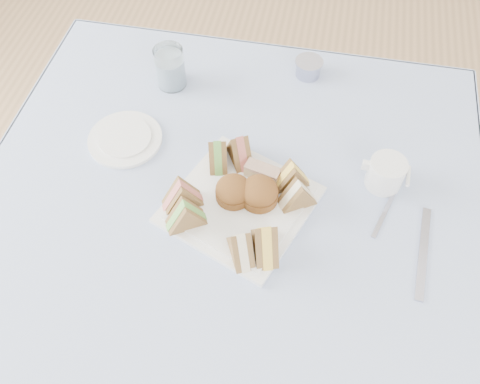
% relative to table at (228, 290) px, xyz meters
% --- Properties ---
extents(floor, '(4.00, 4.00, 0.00)m').
position_rel_table_xyz_m(floor, '(0.00, 0.00, -0.37)').
color(floor, '#9E7751').
rests_on(floor, ground).
extents(table, '(0.90, 0.90, 0.74)m').
position_rel_table_xyz_m(table, '(0.00, 0.00, 0.00)').
color(table, brown).
rests_on(table, floor).
extents(tablecloth, '(1.02, 1.02, 0.01)m').
position_rel_table_xyz_m(tablecloth, '(0.00, 0.00, 0.37)').
color(tablecloth, '#B2C8F6').
rests_on(tablecloth, table).
extents(serving_plate, '(0.33, 0.33, 0.01)m').
position_rel_table_xyz_m(serving_plate, '(0.03, 0.01, 0.38)').
color(serving_plate, white).
rests_on(serving_plate, tablecloth).
extents(sandwich_fl_a, '(0.09, 0.07, 0.07)m').
position_rel_table_xyz_m(sandwich_fl_a, '(-0.08, -0.01, 0.42)').
color(sandwich_fl_a, '#9D6D39').
rests_on(sandwich_fl_a, serving_plate).
extents(sandwich_fl_b, '(0.09, 0.07, 0.07)m').
position_rel_table_xyz_m(sandwich_fl_b, '(-0.06, -0.05, 0.42)').
color(sandwich_fl_b, '#9D6D39').
rests_on(sandwich_fl_b, serving_plate).
extents(sandwich_fr_a, '(0.07, 0.09, 0.08)m').
position_rel_table_xyz_m(sandwich_fr_a, '(0.09, -0.08, 0.43)').
color(sandwich_fr_a, '#9D6D39').
rests_on(sandwich_fr_a, serving_plate).
extents(sandwich_fr_b, '(0.07, 0.09, 0.07)m').
position_rel_table_xyz_m(sandwich_fr_b, '(0.05, -0.09, 0.42)').
color(sandwich_fr_b, '#9D6D39').
rests_on(sandwich_fr_b, serving_plate).
extents(sandwich_bl_a, '(0.05, 0.08, 0.07)m').
position_rel_table_xyz_m(sandwich_bl_a, '(-0.03, 0.10, 0.42)').
color(sandwich_bl_a, '#9D6D39').
rests_on(sandwich_bl_a, serving_plate).
extents(sandwich_bl_b, '(0.07, 0.09, 0.07)m').
position_rel_table_xyz_m(sandwich_bl_b, '(0.01, 0.12, 0.42)').
color(sandwich_bl_b, '#9D6D39').
rests_on(sandwich_bl_b, serving_plate).
extents(sandwich_br_a, '(0.08, 0.07, 0.07)m').
position_rel_table_xyz_m(sandwich_br_a, '(0.14, 0.04, 0.42)').
color(sandwich_br_a, '#9D6D39').
rests_on(sandwich_br_a, serving_plate).
extents(sandwich_br_b, '(0.08, 0.07, 0.07)m').
position_rel_table_xyz_m(sandwich_br_b, '(0.12, 0.08, 0.42)').
color(sandwich_br_b, '#9D6D39').
rests_on(sandwich_br_b, serving_plate).
extents(scone_left, '(0.09, 0.09, 0.05)m').
position_rel_table_xyz_m(scone_left, '(0.01, 0.03, 0.41)').
color(scone_left, brown).
rests_on(scone_left, serving_plate).
extents(scone_right, '(0.08, 0.08, 0.05)m').
position_rel_table_xyz_m(scone_right, '(0.06, 0.03, 0.41)').
color(scone_right, brown).
rests_on(scone_right, serving_plate).
extents(pastry_slice, '(0.08, 0.04, 0.03)m').
position_rel_table_xyz_m(pastry_slice, '(0.06, 0.08, 0.40)').
color(pastry_slice, tan).
rests_on(pastry_slice, serving_plate).
extents(side_plate, '(0.19, 0.19, 0.01)m').
position_rel_table_xyz_m(side_plate, '(-0.25, 0.13, 0.38)').
color(side_plate, white).
rests_on(side_plate, tablecloth).
extents(water_glass, '(0.07, 0.07, 0.10)m').
position_rel_table_xyz_m(water_glass, '(-0.19, 0.33, 0.43)').
color(water_glass, white).
rests_on(water_glass, tablecloth).
extents(tea_strainer, '(0.08, 0.08, 0.04)m').
position_rel_table_xyz_m(tea_strainer, '(0.12, 0.42, 0.39)').
color(tea_strainer, '#9F9FB6').
rests_on(tea_strainer, tablecloth).
extents(knife, '(0.03, 0.20, 0.00)m').
position_rel_table_xyz_m(knife, '(0.38, -0.02, 0.38)').
color(knife, '#9F9FB6').
rests_on(knife, tablecloth).
extents(fork, '(0.06, 0.15, 0.00)m').
position_rel_table_xyz_m(fork, '(0.31, 0.07, 0.38)').
color(fork, '#9F9FB6').
rests_on(fork, tablecloth).
extents(creamer_jug, '(0.08, 0.08, 0.06)m').
position_rel_table_xyz_m(creamer_jug, '(0.30, 0.13, 0.41)').
color(creamer_jug, white).
rests_on(creamer_jug, tablecloth).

